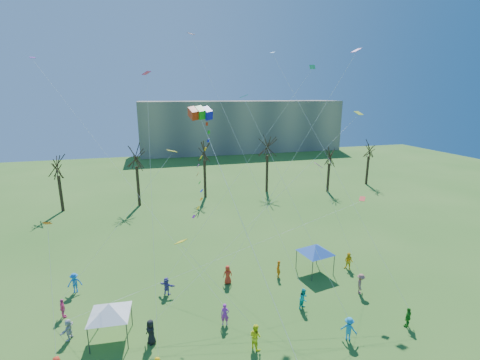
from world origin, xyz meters
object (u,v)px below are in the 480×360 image
object	(u,v)px
canopy_tent_blue	(316,248)
canopy_tent_white	(109,309)
distant_building	(241,126)
big_box_kite	(205,172)

from	to	relation	value
canopy_tent_blue	canopy_tent_white	bearing A→B (deg)	-165.87
distant_building	canopy_tent_blue	world-z (taller)	distant_building
big_box_kite	canopy_tent_white	xyz separation A→B (m)	(-7.58, -4.00, -8.38)
canopy_tent_blue	distant_building	bearing A→B (deg)	79.95
canopy_tent_white	canopy_tent_blue	size ratio (longest dim) A/B	0.98
canopy_tent_white	canopy_tent_blue	bearing A→B (deg)	14.13
distant_building	canopy_tent_white	xyz separation A→B (m)	(-31.01, -76.97, -5.10)
canopy_tent_white	canopy_tent_blue	world-z (taller)	canopy_tent_blue
distant_building	canopy_tent_white	size ratio (longest dim) A/B	15.90
canopy_tent_white	distant_building	bearing A→B (deg)	68.06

